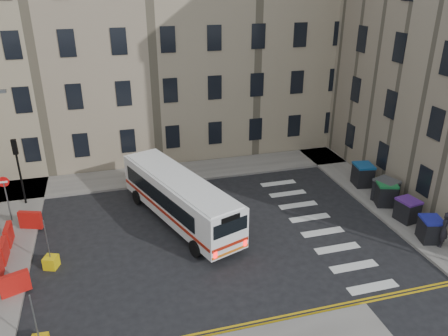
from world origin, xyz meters
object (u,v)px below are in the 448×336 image
wheelie_bin_b (407,210)px  wheelie_bin_c (385,193)px  wheelie_bin_e (363,175)px  bollard_yellow (51,262)px  wheelie_bin_a (430,229)px  wheelie_bin_d (386,191)px  bus (179,197)px  pedestrian (444,229)px

wheelie_bin_b → wheelie_bin_c: size_ratio=0.83×
wheelie_bin_e → bollard_yellow: size_ratio=2.46×
wheelie_bin_a → wheelie_bin_e: wheelie_bin_e is taller
wheelie_bin_a → wheelie_bin_d: size_ratio=0.86×
wheelie_bin_b → wheelie_bin_d: bearing=76.4°
wheelie_bin_d → wheelie_bin_e: 2.43m
bus → wheelie_bin_c: (12.24, -1.59, -0.67)m
bollard_yellow → pedestrian: bearing=-10.8°
wheelie_bin_a → wheelie_bin_d: (0.33, 4.38, 0.08)m
wheelie_bin_b → wheelie_bin_e: 4.74m
wheelie_bin_a → wheelie_bin_b: 2.08m
wheelie_bin_e → pedestrian: (-0.04, -7.43, 0.23)m
wheelie_bin_a → wheelie_bin_d: wheelie_bin_d is taller
wheelie_bin_a → pedestrian: 0.74m
wheelie_bin_d → bollard_yellow: wheelie_bin_d is taller
pedestrian → bollard_yellow: (-19.08, 3.65, -0.81)m
wheelie_bin_a → bus: bearing=169.8°
pedestrian → wheelie_bin_b: bearing=-132.3°
wheelie_bin_c → wheelie_bin_d: wheelie_bin_d is taller
wheelie_bin_d → pedestrian: (-0.09, -4.99, 0.24)m
wheelie_bin_c → bollard_yellow: 19.00m
wheelie_bin_e → bollard_yellow: 19.49m
wheelie_bin_c → pedestrian: (0.12, -4.72, 0.24)m
wheelie_bin_b → wheelie_bin_e: bearing=79.2°
wheelie_bin_b → wheelie_bin_c: wheelie_bin_c is taller
wheelie_bin_a → wheelie_bin_c: (0.12, 4.10, 0.08)m
wheelie_bin_c → wheelie_bin_e: wheelie_bin_e is taller
wheelie_bin_c → bus: bearing=-168.8°
bus → wheelie_bin_e: size_ratio=6.73×
bus → wheelie_bin_a: (12.12, -5.70, -0.74)m
bus → wheelie_bin_d: bus is taller
bus → wheelie_bin_c: size_ratio=6.27×
wheelie_bin_c → wheelie_bin_e: (0.16, 2.70, 0.01)m
wheelie_bin_c → wheelie_bin_e: bearing=105.3°
pedestrian → wheelie_bin_d: bearing=-134.9°
wheelie_bin_d → wheelie_bin_e: size_ratio=1.08×
wheelie_bin_a → wheelie_bin_c: wheelie_bin_c is taller
wheelie_bin_c → wheelie_bin_d: 0.35m
wheelie_bin_a → wheelie_bin_c: 4.11m
bollard_yellow → wheelie_bin_e: bearing=11.2°
wheelie_bin_b → pedestrian: 2.71m
wheelie_bin_d → pedestrian: size_ratio=0.83×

